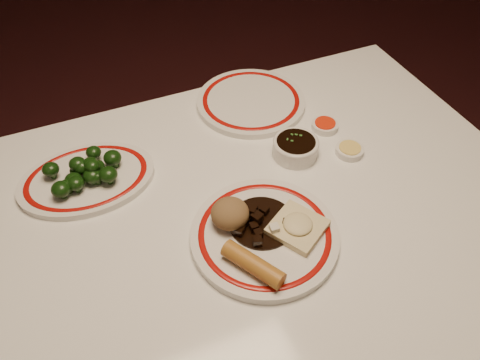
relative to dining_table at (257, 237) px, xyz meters
name	(u,v)px	position (x,y,z in m)	size (l,w,h in m)	color
ground	(251,359)	(0.00, 0.00, -0.66)	(7.00, 7.00, 0.00)	black
dining_table	(257,237)	(0.00, 0.00, 0.00)	(1.20, 0.90, 0.75)	white
main_plate	(265,235)	(-0.02, -0.07, 0.10)	(0.33, 0.33, 0.02)	white
rice_mound	(230,214)	(-0.07, -0.02, 0.14)	(0.07, 0.07, 0.05)	brown
spring_roll	(253,264)	(-0.07, -0.14, 0.13)	(0.03, 0.03, 0.12)	#B2762C
fried_wonton	(298,226)	(0.04, -0.09, 0.12)	(0.13, 0.13, 0.03)	beige
stirfry_heap	(257,221)	(-0.02, -0.04, 0.12)	(0.13, 0.13, 0.03)	black
broccoli_plate	(87,179)	(-0.31, 0.22, 0.10)	(0.30, 0.27, 0.02)	white
broccoli_pile	(87,171)	(-0.30, 0.21, 0.13)	(0.17, 0.12, 0.05)	#23471C
soy_bowl	(295,148)	(0.15, 0.12, 0.11)	(0.10, 0.10, 0.04)	white
sweet_sour_dish	(325,126)	(0.26, 0.17, 0.10)	(0.06, 0.06, 0.02)	white
mustard_dish	(349,150)	(0.27, 0.07, 0.10)	(0.06, 0.06, 0.02)	white
far_plate	(251,101)	(0.13, 0.33, 0.10)	(0.31, 0.31, 0.02)	white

